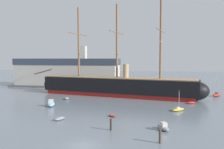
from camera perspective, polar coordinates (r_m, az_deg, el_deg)
The scene contains 16 objects.
ground_plane at distance 35.32m, azimuth -6.85°, elevation -16.54°, with size 400.00×400.00×0.00m, color slate.
tall_ship at distance 78.38m, azimuth 1.15°, elevation -2.78°, with size 61.16×17.86×29.68m.
dinghy_foreground_left at distance 49.65m, azimuth -12.36°, elevation -10.19°, with size 2.07×2.88×0.62m.
motorboat_foreground_right at distance 43.00m, azimuth 12.10°, elevation -12.16°, with size 2.63×3.59×1.39m.
dinghy_near_centre at distance 51.17m, azimuth 0.01°, elevation -9.77°, with size 2.07×1.81×0.46m.
motorboat_mid_left at distance 63.92m, azimuth -14.30°, elevation -6.78°, with size 2.93×4.55×1.77m.
sailboat_mid_right at distance 58.59m, azimuth 15.49°, elevation -7.99°, with size 3.42×3.36×4.81m.
dinghy_alongside_bow at distance 73.37m, azimuth -10.71°, elevation -5.59°, with size 1.69×2.96×0.66m.
dinghy_alongside_stern at distance 68.73m, azimuth 18.27°, elevation -6.37°, with size 2.90×2.41×0.63m.
motorboat_far_left at distance 95.71m, azimuth -13.19°, elevation -3.31°, with size 3.47×1.47×1.45m.
sailboat_far_right at distance 84.82m, azimuth 23.66°, elevation -4.42°, with size 4.26×5.02×6.65m.
sailboat_distant_centre at distance 95.17m, azimuth 5.55°, elevation -3.32°, with size 1.92×4.09×5.12m.
mooring_piling_nearest at distance 41.78m, azimuth -0.27°, elevation -11.81°, with size 0.36×0.36×2.01m, color #382B1E.
mooring_piling_left_pair at distance 36.44m, azimuth 11.37°, elevation -14.21°, with size 0.37×0.37×2.08m, color #4C3D2D.
dockside_warehouse_left at distance 107.24m, azimuth -10.47°, elevation 0.49°, with size 48.86×14.96×17.55m.
seagull_in_flight at distance 54.12m, azimuth 11.38°, elevation 7.73°, with size 1.11×0.77×0.14m.
Camera 1 is at (9.99, -31.56, 12.29)m, focal length 38.41 mm.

